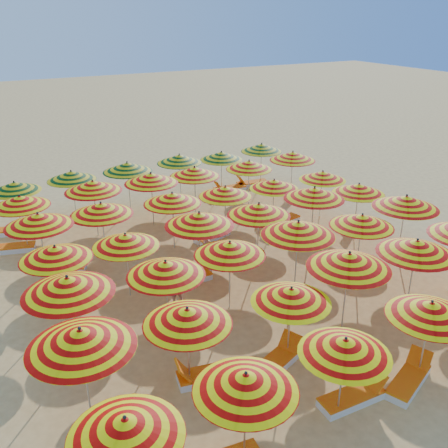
{
  "coord_description": "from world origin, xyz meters",
  "views": [
    {
      "loc": [
        -8.05,
        -14.39,
        8.92
      ],
      "look_at": [
        0.0,
        0.5,
        1.6
      ],
      "focal_mm": 40.0,
      "sensor_mm": 36.0,
      "label": 1
    }
  ],
  "objects_px": {
    "umbrella_28": "(274,184)",
    "umbrella_39": "(179,159)",
    "umbrella_12": "(68,285)",
    "umbrella_17": "(406,202)",
    "umbrella_26": "(172,198)",
    "umbrella_35": "(293,156)",
    "umbrella_9": "(349,261)",
    "lounger_10": "(360,227)",
    "lounger_15": "(301,193)",
    "umbrella_15": "(298,229)",
    "lounger_17": "(229,189)",
    "umbrella_33": "(195,172)",
    "umbrella_34": "(249,165)",
    "beachgoer_b": "(174,286)",
    "umbrella_1": "(246,382)",
    "umbrella_10": "(416,247)",
    "lounger_14": "(11,248)",
    "umbrella_23": "(359,189)",
    "lounger_2": "(353,397)",
    "umbrella_6": "(81,339)",
    "umbrella_41": "(262,148)",
    "umbrella_27": "(225,192)",
    "umbrella_16": "(362,221)",
    "umbrella_3": "(431,310)",
    "umbrella_14": "(230,249)",
    "umbrella_19": "(126,240)",
    "umbrella_25": "(101,209)",
    "umbrella_18": "(55,253)",
    "lounger_6": "(208,375)",
    "lounger_7": "(276,362)",
    "lounger_11": "(63,268)",
    "umbrella_40": "(221,156)",
    "umbrella_30": "(20,201)",
    "umbrella_31": "(93,186)",
    "beachgoer_a": "(208,251)",
    "umbrella_0": "(126,427)",
    "umbrella_22": "(314,193)",
    "umbrella_13": "(166,269)",
    "umbrella_24": "(38,220)",
    "umbrella_37": "(71,176)",
    "umbrella_38": "(127,167)",
    "umbrella_20": "(199,219)",
    "umbrella_7": "(187,317)"
  },
  "relations": [
    {
      "from": "umbrella_28",
      "to": "umbrella_39",
      "type": "relative_size",
      "value": 0.99
    },
    {
      "from": "umbrella_12",
      "to": "umbrella_17",
      "type": "height_order",
      "value": "umbrella_17"
    },
    {
      "from": "umbrella_26",
      "to": "umbrella_35",
      "type": "xyz_separation_m",
      "value": [
        7.64,
        2.67,
        0.02
      ]
    },
    {
      "from": "umbrella_9",
      "to": "lounger_10",
      "type": "height_order",
      "value": "umbrella_9"
    },
    {
      "from": "umbrella_26",
      "to": "lounger_15",
      "type": "xyz_separation_m",
      "value": [
        8.14,
        2.45,
        -1.97
      ]
    },
    {
      "from": "umbrella_15",
      "to": "lounger_17",
      "type": "relative_size",
      "value": 1.49
    },
    {
      "from": "umbrella_33",
      "to": "umbrella_26",
      "type": "bearing_deg",
      "value": -129.77
    },
    {
      "from": "umbrella_34",
      "to": "beachgoer_b",
      "type": "xyz_separation_m",
      "value": [
        -6.7,
        -6.43,
        -1.42
      ]
    },
    {
      "from": "umbrella_1",
      "to": "beachgoer_b",
      "type": "bearing_deg",
      "value": 80.1
    },
    {
      "from": "umbrella_12",
      "to": "umbrella_26",
      "type": "height_order",
      "value": "umbrella_12"
    },
    {
      "from": "umbrella_10",
      "to": "umbrella_15",
      "type": "xyz_separation_m",
      "value": [
        -2.46,
        2.71,
        0.08
      ]
    },
    {
      "from": "lounger_10",
      "to": "lounger_14",
      "type": "distance_m",
      "value": 14.61
    },
    {
      "from": "umbrella_23",
      "to": "lounger_2",
      "type": "distance_m",
      "value": 10.49
    },
    {
      "from": "umbrella_6",
      "to": "umbrella_41",
      "type": "bearing_deg",
      "value": 44.87
    },
    {
      "from": "umbrella_10",
      "to": "umbrella_27",
      "type": "distance_m",
      "value": 8.04
    },
    {
      "from": "umbrella_6",
      "to": "umbrella_16",
      "type": "distance_m",
      "value": 10.61
    },
    {
      "from": "umbrella_3",
      "to": "umbrella_14",
      "type": "height_order",
      "value": "umbrella_14"
    },
    {
      "from": "umbrella_19",
      "to": "umbrella_25",
      "type": "xyz_separation_m",
      "value": [
        -0.0,
        2.78,
        0.12
      ]
    },
    {
      "from": "umbrella_18",
      "to": "lounger_6",
      "type": "height_order",
      "value": "umbrella_18"
    },
    {
      "from": "umbrella_9",
      "to": "lounger_7",
      "type": "xyz_separation_m",
      "value": [
        -2.77,
        -0.56,
        -2.14
      ]
    },
    {
      "from": "lounger_11",
      "to": "lounger_14",
      "type": "relative_size",
      "value": 1.0
    },
    {
      "from": "umbrella_40",
      "to": "umbrella_12",
      "type": "bearing_deg",
      "value": -134.87
    },
    {
      "from": "umbrella_15",
      "to": "umbrella_27",
      "type": "bearing_deg",
      "value": 90.46
    },
    {
      "from": "umbrella_3",
      "to": "umbrella_41",
      "type": "distance_m",
      "value": 15.97
    },
    {
      "from": "umbrella_41",
      "to": "umbrella_23",
      "type": "bearing_deg",
      "value": -89.94
    },
    {
      "from": "umbrella_16",
      "to": "umbrella_40",
      "type": "relative_size",
      "value": 0.94
    },
    {
      "from": "umbrella_30",
      "to": "umbrella_39",
      "type": "distance_m",
      "value": 8.2
    },
    {
      "from": "umbrella_12",
      "to": "umbrella_30",
      "type": "distance_m",
      "value": 7.69
    },
    {
      "from": "umbrella_1",
      "to": "umbrella_31",
      "type": "distance_m",
      "value": 12.94
    },
    {
      "from": "umbrella_9",
      "to": "beachgoer_a",
      "type": "bearing_deg",
      "value": 110.5
    },
    {
      "from": "umbrella_18",
      "to": "umbrella_31",
      "type": "bearing_deg",
      "value": 64.1
    },
    {
      "from": "lounger_15",
      "to": "umbrella_14",
      "type": "bearing_deg",
      "value": 52.41
    },
    {
      "from": "umbrella_0",
      "to": "umbrella_17",
      "type": "distance_m",
      "value": 13.63
    },
    {
      "from": "lounger_14",
      "to": "beachgoer_a",
      "type": "relative_size",
      "value": 1.19
    },
    {
      "from": "umbrella_0",
      "to": "umbrella_12",
      "type": "bearing_deg",
      "value": 88.5
    },
    {
      "from": "beachgoer_b",
      "to": "lounger_6",
      "type": "bearing_deg",
      "value": 81.85
    },
    {
      "from": "umbrella_30",
      "to": "lounger_11",
      "type": "height_order",
      "value": "umbrella_30"
    },
    {
      "from": "umbrella_12",
      "to": "lounger_7",
      "type": "xyz_separation_m",
      "value": [
        4.63,
        -3.0,
        -2.13
      ]
    },
    {
      "from": "lounger_15",
      "to": "umbrella_9",
      "type": "bearing_deg",
      "value": 70.49
    },
    {
      "from": "umbrella_22",
      "to": "beachgoer_a",
      "type": "distance_m",
      "value": 4.91
    },
    {
      "from": "umbrella_13",
      "to": "umbrella_26",
      "type": "relative_size",
      "value": 0.86
    },
    {
      "from": "umbrella_34",
      "to": "umbrella_41",
      "type": "distance_m",
      "value": 3.35
    },
    {
      "from": "umbrella_9",
      "to": "umbrella_24",
      "type": "relative_size",
      "value": 1.08
    },
    {
      "from": "umbrella_28",
      "to": "umbrella_37",
      "type": "relative_size",
      "value": 0.97
    },
    {
      "from": "umbrella_38",
      "to": "lounger_7",
      "type": "relative_size",
      "value": 1.56
    },
    {
      "from": "umbrella_30",
      "to": "lounger_10",
      "type": "bearing_deg",
      "value": -20.37
    },
    {
      "from": "umbrella_9",
      "to": "umbrella_30",
      "type": "xyz_separation_m",
      "value": [
        -7.56,
        10.12,
        -0.19
      ]
    },
    {
      "from": "umbrella_34",
      "to": "umbrella_18",
      "type": "bearing_deg",
      "value": -152.57
    },
    {
      "from": "umbrella_0",
      "to": "umbrella_39",
      "type": "bearing_deg",
      "value": 63.07
    },
    {
      "from": "umbrella_20",
      "to": "umbrella_7",
      "type": "bearing_deg",
      "value": -118.77
    }
  ]
}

